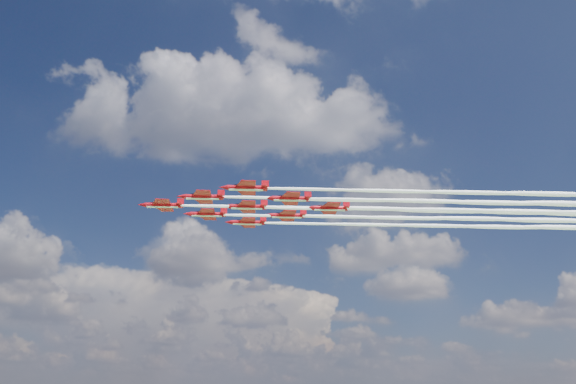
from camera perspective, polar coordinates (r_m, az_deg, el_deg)
name	(u,v)px	position (r m, az deg, el deg)	size (l,w,h in m)	color
jet_lead	(464,211)	(146.80, 17.42, -1.82)	(155.60, 20.86, 2.73)	#AB0914
jet_row2_port	(515,203)	(145.04, 22.07, -1.03)	(155.60, 20.86, 2.73)	#AB0914
jet_row2_starb	(493,219)	(156.39, 20.12, -2.62)	(155.60, 20.86, 2.73)	#AB0914
jet_row3_port	(571,194)	(144.28, 26.80, -0.21)	(155.60, 20.86, 2.73)	#AB0914
jet_row3_centre	(543,212)	(155.13, 24.50, -1.87)	(155.60, 20.86, 2.73)	#AB0914
jet_row3_starb	(520,227)	(166.32, 22.50, -3.31)	(155.60, 20.86, 2.73)	#AB0914
jet_row4_starb	(569,221)	(165.50, 26.62, -2.61)	(155.60, 20.86, 2.73)	#AB0914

